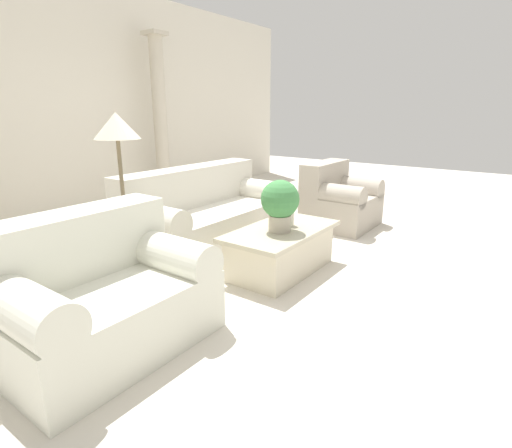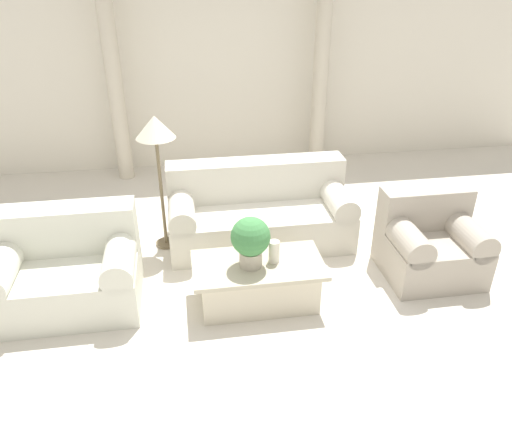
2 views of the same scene
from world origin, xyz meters
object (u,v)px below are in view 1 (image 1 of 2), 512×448
at_px(floor_lamp, 117,135).
at_px(armchair, 338,199).
at_px(sofa_long, 205,214).
at_px(potted_plant, 280,202).
at_px(coffee_table, 281,250).
at_px(loveseat, 99,293).

height_order(floor_lamp, armchair, floor_lamp).
bearing_deg(sofa_long, potted_plant, -102.87).
height_order(sofa_long, armchair, sofa_long).
height_order(coffee_table, potted_plant, potted_plant).
height_order(loveseat, armchair, loveseat).
relative_size(sofa_long, loveseat, 1.55).
xyz_separation_m(sofa_long, loveseat, (-1.91, -0.85, 0.01)).
bearing_deg(potted_plant, sofa_long, 77.13).
bearing_deg(coffee_table, armchair, 7.51).
relative_size(sofa_long, coffee_table, 1.67).
height_order(sofa_long, floor_lamp, floor_lamp).
distance_m(sofa_long, armchair, 1.82).
bearing_deg(coffee_table, floor_lamp, 125.74).
relative_size(loveseat, floor_lamp, 0.87).
bearing_deg(potted_plant, floor_lamp, 122.86).
relative_size(coffee_table, potted_plant, 2.50).
relative_size(potted_plant, armchair, 0.52).
distance_m(potted_plant, floor_lamp, 1.54).
distance_m(coffee_table, floor_lamp, 1.79).
height_order(coffee_table, armchair, armchair).
distance_m(sofa_long, loveseat, 2.09).
bearing_deg(loveseat, floor_lamp, 45.33).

